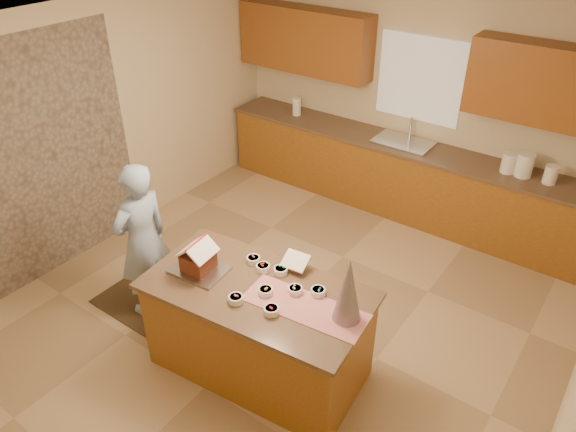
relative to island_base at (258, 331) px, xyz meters
The scene contains 26 objects.
floor 0.85m from the island_base, 108.74° to the left, with size 5.50×5.50×0.00m, color tan.
ceiling 2.38m from the island_base, 108.74° to the left, with size 5.50×5.50×0.00m, color silver.
wall_back 3.57m from the island_base, 93.89° to the left, with size 5.50×5.50×0.00m, color beige.
wall_left 2.97m from the island_base, 165.84° to the left, with size 5.50×5.50×0.00m, color beige.
stone_accent 2.84m from the island_base, behind, with size 2.50×2.50×0.00m, color gray.
window_curtain 3.63m from the island_base, 93.93° to the left, with size 1.05×0.03×1.00m, color white.
back_counter_base 3.15m from the island_base, 94.26° to the left, with size 4.80×0.60×0.88m, color #8B5D1C.
back_counter_top 3.18m from the island_base, 94.26° to the left, with size 4.85×0.63×0.04m, color brown.
upper_cabinet_left 4.00m from the island_base, 118.69° to the left, with size 1.85×0.35×0.80m, color brown.
upper_cabinet_right 3.81m from the island_base, 68.02° to the left, with size 1.85×0.35×0.80m, color brown.
sink 3.18m from the island_base, 94.26° to the left, with size 0.70×0.45×0.12m, color silver.
faucet 3.39m from the island_base, 94.03° to the left, with size 0.03×0.03×0.28m, color silver.
island_base is the anchor object (origin of this frame).
island_top 0.45m from the island_base, ahead, with size 1.83×0.96×0.04m, color brown.
table_runner 0.64m from the island_base, ahead, with size 0.98×0.35×0.01m, color #B70D1C.
baking_tray 0.72m from the island_base, 169.00° to the right, with size 0.45×0.33×0.02m, color silver.
cookbook 0.68m from the island_base, 74.26° to the left, with size 0.21×0.02×0.18m, color white.
tinsel_tree 1.06m from the island_base, ahead, with size 0.21×0.21×0.54m, color #A19FAA.
rug 1.47m from the island_base, behind, with size 1.08×0.70×0.01m, color black.
boy 1.41m from the island_base, behind, with size 0.58×0.38×1.59m, color #90A7CC.
canister_a 3.35m from the island_base, 72.06° to the left, with size 0.16×0.16×0.22m, color white.
canister_b 3.41m from the island_base, 69.43° to the left, with size 0.18×0.18×0.26m, color white.
canister_c 3.51m from the island_base, 65.18° to the left, with size 0.14×0.14×0.20m, color white.
paper_towel 3.68m from the island_base, 120.01° to the left, with size 0.11×0.11×0.24m, color white.
gingerbread_house 0.80m from the island_base, 169.00° to the right, with size 0.29×0.30×0.28m.
candy_bowls 0.51m from the island_base, 43.53° to the left, with size 0.79×0.60×0.05m.
Camera 1 is at (2.38, -3.23, 3.69)m, focal length 33.59 mm.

